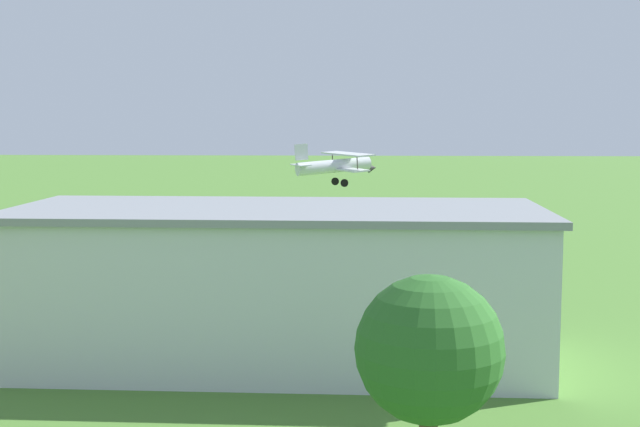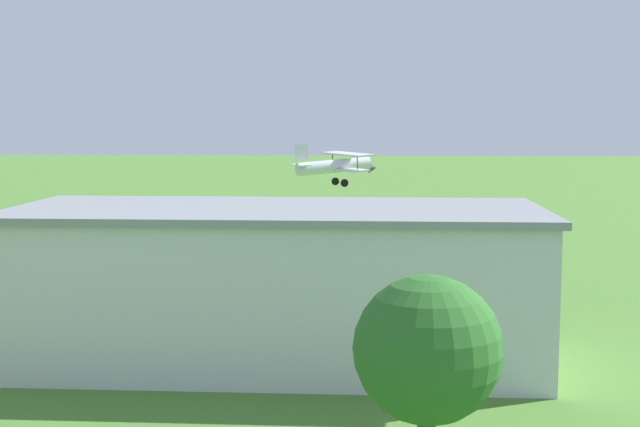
# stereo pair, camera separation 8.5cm
# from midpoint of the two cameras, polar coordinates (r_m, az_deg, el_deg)

# --- Properties ---
(ground_plane) EXTENTS (400.00, 400.00, 0.00)m
(ground_plane) POSITION_cam_midpoint_polar(r_m,az_deg,el_deg) (73.08, 2.71, -3.01)
(ground_plane) COLOR #47752D
(hangar) EXTENTS (25.94, 11.25, 7.63)m
(hangar) POSITION_cam_midpoint_polar(r_m,az_deg,el_deg) (42.09, -2.81, -4.72)
(hangar) COLOR silver
(hangar) RESTS_ON ground_plane
(biplane) EXTENTS (7.29, 7.89, 3.55)m
(biplane) POSITION_cam_midpoint_polar(r_m,az_deg,el_deg) (70.32, 1.17, 3.26)
(biplane) COLOR silver
(car_black) EXTENTS (2.07, 4.23, 1.60)m
(car_black) POSITION_cam_midpoint_polar(r_m,az_deg,el_deg) (56.61, 10.59, -5.03)
(car_black) COLOR black
(car_black) RESTS_ON ground_plane
(car_silver) EXTENTS (2.31, 4.05, 1.63)m
(car_silver) POSITION_cam_midpoint_polar(r_m,az_deg,el_deg) (56.39, -15.45, -5.19)
(car_silver) COLOR #B7B7BC
(car_silver) RESTS_ON ground_plane
(person_near_hangar_door) EXTENTS (0.52, 0.52, 1.75)m
(person_near_hangar_door) POSITION_cam_midpoint_polar(r_m,az_deg,el_deg) (58.89, -7.99, -4.49)
(person_near_hangar_door) COLOR orange
(person_near_hangar_door) RESTS_ON ground_plane
(person_crossing_taxiway) EXTENTS (0.43, 0.43, 1.71)m
(person_crossing_taxiway) POSITION_cam_midpoint_polar(r_m,az_deg,el_deg) (60.37, 7.25, -4.23)
(person_crossing_taxiway) COLOR #3F3F47
(person_crossing_taxiway) RESTS_ON ground_plane
(person_by_parked_cars) EXTENTS (0.50, 0.50, 1.67)m
(person_by_parked_cars) POSITION_cam_midpoint_polar(r_m,az_deg,el_deg) (56.88, -4.98, -4.88)
(person_by_parked_cars) COLOR #72338C
(person_by_parked_cars) RESTS_ON ground_plane
(tree_near_perimeter_road) EXTENTS (4.30, 4.30, 7.52)m
(tree_near_perimeter_road) POSITION_cam_midpoint_polar(r_m,az_deg,el_deg) (24.86, 7.30, -9.09)
(tree_near_perimeter_road) COLOR brown
(tree_near_perimeter_road) RESTS_ON ground_plane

